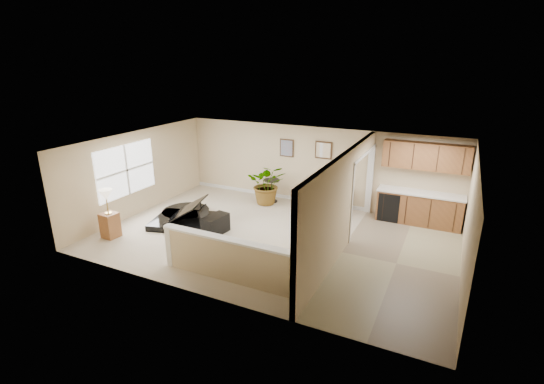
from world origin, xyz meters
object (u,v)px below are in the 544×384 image
at_px(lamp_stand, 109,217).
at_px(piano_bench, 216,225).
at_px(small_plant, 339,210).
at_px(piano, 184,201).
at_px(palm_plant, 267,184).
at_px(loveseat, 324,199).
at_px(accent_table, 272,188).

bearing_deg(lamp_stand, piano_bench, 30.02).
bearing_deg(lamp_stand, small_plant, 38.72).
distance_m(piano, palm_plant, 2.81).
height_order(loveseat, lamp_stand, lamp_stand).
distance_m(piano, piano_bench, 1.34).
relative_size(piano, lamp_stand, 1.68).
distance_m(piano, small_plant, 4.58).
distance_m(loveseat, accent_table, 1.79).
relative_size(loveseat, accent_table, 2.19).
bearing_deg(loveseat, piano_bench, -116.97).
height_order(piano, piano_bench, piano).
relative_size(accent_table, lamp_stand, 0.57).
relative_size(piano_bench, lamp_stand, 0.58).
xyz_separation_m(piano_bench, lamp_stand, (-2.39, -1.38, 0.30)).
bearing_deg(lamp_stand, palm_plant, 57.39).
xyz_separation_m(palm_plant, lamp_stand, (-2.61, -4.08, -0.10)).
relative_size(palm_plant, lamp_stand, 1.14).
distance_m(piano, accent_table, 3.03).
distance_m(piano_bench, accent_table, 2.95).
distance_m(piano, lamp_stand, 2.04).
bearing_deg(palm_plant, lamp_stand, -122.61).
xyz_separation_m(piano, accent_table, (1.52, 2.62, -0.16)).
height_order(piano, lamp_stand, piano).
bearing_deg(loveseat, small_plant, -24.01).
bearing_deg(lamp_stand, piano, 55.94).
bearing_deg(lamp_stand, accent_table, 58.29).
xyz_separation_m(palm_plant, small_plant, (2.43, -0.04, -0.45)).
bearing_deg(piano, loveseat, 23.76).
bearing_deg(small_plant, loveseat, 148.81).
xyz_separation_m(piano_bench, small_plant, (2.65, 2.66, -0.05)).
height_order(piano_bench, small_plant, piano_bench).
relative_size(loveseat, lamp_stand, 1.26).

